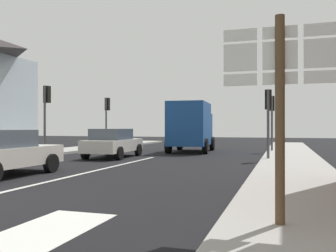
{
  "coord_description": "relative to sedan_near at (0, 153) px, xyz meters",
  "views": [
    {
      "loc": [
        6.39,
        -5.86,
        1.56
      ],
      "look_at": [
        1.53,
        9.7,
        1.6
      ],
      "focal_mm": 39.55,
      "sensor_mm": 36.0,
      "label": 1
    }
  ],
  "objects": [
    {
      "name": "traffic_light_far_right",
      "position": [
        7.82,
        13.9,
        1.79
      ],
      "size": [
        0.3,
        0.49,
        3.45
      ],
      "color": "#47474C",
      "rests_on": "ground"
    },
    {
      "name": "traffic_light_near_left",
      "position": [
        -3.64,
        7.45,
        2.02
      ],
      "size": [
        0.3,
        0.49,
        3.76
      ],
      "color": "#47474C",
      "rests_on": "ground"
    },
    {
      "name": "ground_plane",
      "position": [
        2.09,
        6.38,
        -0.76
      ],
      "size": [
        80.0,
        80.0,
        0.0
      ],
      "primitive_type": "plane",
      "color": "black"
    },
    {
      "name": "sedan_near",
      "position": [
        0.0,
        0.0,
        0.0
      ],
      "size": [
        1.97,
        4.2,
        1.47
      ],
      "color": "beige",
      "rests_on": "ground"
    },
    {
      "name": "route_sign_post",
      "position": [
        8.43,
        -3.82,
        1.24
      ],
      "size": [
        1.66,
        0.14,
        3.2
      ],
      "color": "brown",
      "rests_on": "ground"
    },
    {
      "name": "lane_turn_arrow",
      "position": [
        5.08,
        -4.62,
        -0.75
      ],
      "size": [
        1.2,
        2.2,
        0.01
      ],
      "primitive_type": "cube",
      "color": "silver",
      "rests_on": "ground"
    },
    {
      "name": "sedan_far",
      "position": [
        0.17,
        7.68,
        0.0
      ],
      "size": [
        2.11,
        4.27,
        1.47
      ],
      "color": "beige",
      "rests_on": "ground"
    },
    {
      "name": "sidewalk_right",
      "position": [
        8.84,
        4.38,
        -0.69
      ],
      "size": [
        2.64,
        44.0,
        0.14
      ],
      "primitive_type": "cube",
      "color": "#9E9B96",
      "rests_on": "ground"
    },
    {
      "name": "traffic_light_near_right",
      "position": [
        7.82,
        8.02,
        1.66
      ],
      "size": [
        0.3,
        0.49,
        3.27
      ],
      "color": "#47474C",
      "rests_on": "ground"
    },
    {
      "name": "lane_centre_stripe",
      "position": [
        2.09,
        2.38,
        -0.75
      ],
      "size": [
        0.16,
        12.0,
        0.01
      ],
      "primitive_type": "cube",
      "color": "silver",
      "rests_on": "ground"
    },
    {
      "name": "traffic_light_far_left",
      "position": [
        -3.64,
        14.59,
        1.95
      ],
      "size": [
        0.3,
        0.49,
        3.66
      ],
      "color": "#47474C",
      "rests_on": "ground"
    },
    {
      "name": "delivery_truck",
      "position": [
        2.98,
        12.94,
        0.89
      ],
      "size": [
        2.77,
        5.14,
        3.05
      ],
      "color": "#19478C",
      "rests_on": "ground"
    }
  ]
}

